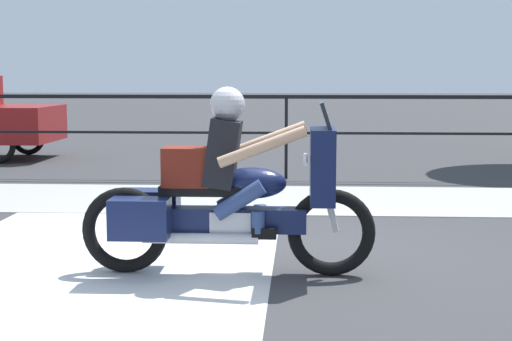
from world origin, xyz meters
The scene contains 5 objects.
ground_plane centered at (0.00, 0.00, 0.00)m, with size 120.00×120.00×0.00m, color #38383A.
sidewalk_band centered at (0.00, 3.40, 0.01)m, with size 44.00×2.40×0.01m, color #A8A59E.
crosswalk_band centered at (-1.59, -0.20, 0.00)m, with size 3.18×6.00×0.01m, color silver.
fence_railing centered at (0.00, 5.47, 1.05)m, with size 36.00×0.05×1.34m.
motorcycle centered at (-0.37, -0.53, 0.69)m, with size 2.46×0.76×1.57m.
Camera 1 is at (0.23, -6.94, 1.68)m, focal length 55.00 mm.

